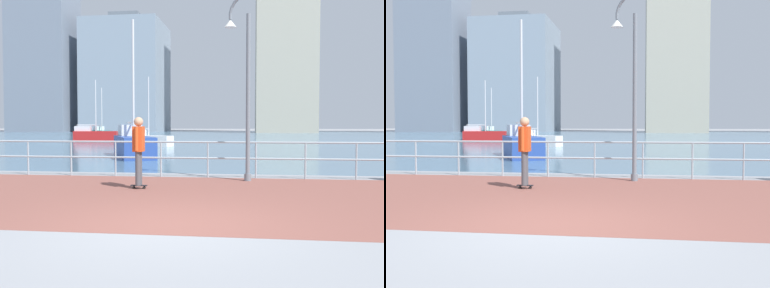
% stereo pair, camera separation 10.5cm
% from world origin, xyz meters
% --- Properties ---
extents(ground, '(220.00, 220.00, 0.00)m').
position_xyz_m(ground, '(0.00, 40.00, 0.00)').
color(ground, gray).
extents(brick_paving, '(28.00, 6.79, 0.01)m').
position_xyz_m(brick_paving, '(0.00, 2.78, 0.00)').
color(brick_paving, brown).
rests_on(brick_paving, ground).
extents(harbor_water, '(180.00, 88.00, 0.00)m').
position_xyz_m(harbor_water, '(0.00, 51.18, 0.00)').
color(harbor_water, slate).
rests_on(harbor_water, ground).
extents(waterfront_railing, '(25.25, 0.06, 1.07)m').
position_xyz_m(waterfront_railing, '(-0.00, 6.18, 0.74)').
color(waterfront_railing, '#9EADB7').
rests_on(waterfront_railing, ground).
extents(lamppost, '(0.78, 0.48, 5.18)m').
position_xyz_m(lamppost, '(1.01, 5.64, 2.86)').
color(lamppost, slate).
rests_on(lamppost, ground).
extents(skateboarder, '(0.40, 0.55, 1.74)m').
position_xyz_m(skateboarder, '(-1.45, 3.74, 1.05)').
color(skateboarder, black).
rests_on(skateboarder, ground).
extents(sailboat_gray, '(3.71, 2.14, 4.97)m').
position_xyz_m(sailboat_gray, '(-6.12, 24.28, 0.47)').
color(sailboat_gray, white).
rests_on(sailboat_gray, ground).
extents(sailboat_ivory, '(3.12, 4.83, 6.52)m').
position_xyz_m(sailboat_ivory, '(-4.35, 13.93, 0.62)').
color(sailboat_ivory, '#284799').
rests_on(sailboat_ivory, ground).
extents(sailboat_navy, '(4.34, 1.87, 5.91)m').
position_xyz_m(sailboat_navy, '(-13.97, 34.98, 0.56)').
color(sailboat_navy, '#B21E1E').
rests_on(sailboat_navy, ground).
extents(sailboat_white, '(3.39, 4.04, 5.71)m').
position_xyz_m(sailboat_white, '(-15.58, 41.75, 0.55)').
color(sailboat_white, '#197266').
rests_on(sailboat_white, ground).
extents(tower_steel, '(12.43, 10.32, 34.79)m').
position_xyz_m(tower_steel, '(-41.99, 81.94, 16.56)').
color(tower_steel, slate).
rests_on(tower_steel, ground).
extents(tower_brick, '(16.09, 16.79, 25.29)m').
position_xyz_m(tower_brick, '(-25.33, 87.09, 11.82)').
color(tower_brick, '#8493A3').
rests_on(tower_brick, ground).
extents(tower_concrete, '(10.97, 17.92, 48.44)m').
position_xyz_m(tower_concrete, '(7.80, 81.98, 23.38)').
color(tower_concrete, '#B2AD99').
rests_on(tower_concrete, ground).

